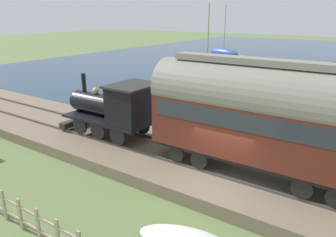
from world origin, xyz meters
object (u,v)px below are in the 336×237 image
object	(u,v)px
passenger_coach	(259,113)
sailboat_black	(207,75)
steam_locomotive	(117,106)
rowboat_near_shore	(146,95)
rowboat_mid_harbor	(221,130)
sailboat_blue	(224,52)
rowboat_off_pier	(311,116)

from	to	relation	value
passenger_coach	sailboat_black	world-z (taller)	sailboat_black
passenger_coach	sailboat_black	distance (m)	22.80
steam_locomotive	rowboat_near_shore	world-z (taller)	steam_locomotive
rowboat_mid_harbor	sailboat_black	bearing A→B (deg)	82.37
sailboat_black	rowboat_near_shore	world-z (taller)	sailboat_black
steam_locomotive	passenger_coach	bearing A→B (deg)	-90.00
steam_locomotive	sailboat_blue	xyz separation A→B (m)	(37.14, 11.55, -1.50)
passenger_coach	rowboat_mid_harbor	bearing A→B (deg)	38.30
sailboat_blue	rowboat_mid_harbor	world-z (taller)	sailboat_blue
sailboat_black	passenger_coach	bearing A→B (deg)	-163.12
passenger_coach	rowboat_near_shore	world-z (taller)	passenger_coach
sailboat_blue	sailboat_black	world-z (taller)	sailboat_blue
rowboat_near_shore	sailboat_black	bearing A→B (deg)	-7.54
sailboat_black	rowboat_off_pier	distance (m)	14.68
sailboat_black	rowboat_mid_harbor	size ratio (longest dim) A/B	2.86
steam_locomotive	rowboat_near_shore	xyz separation A→B (m)	(9.02, 5.27, -1.99)
steam_locomotive	sailboat_blue	bearing A→B (deg)	17.28
sailboat_blue	rowboat_off_pier	bearing A→B (deg)	-123.31
passenger_coach	sailboat_black	bearing A→B (deg)	32.86
rowboat_off_pier	rowboat_mid_harbor	world-z (taller)	rowboat_mid_harbor
sailboat_black	rowboat_mid_harbor	bearing A→B (deg)	-165.11
steam_locomotive	rowboat_mid_harbor	world-z (taller)	steam_locomotive
sailboat_blue	sailboat_black	bearing A→B (deg)	-138.95
steam_locomotive	rowboat_near_shore	bearing A→B (deg)	30.31
rowboat_off_pier	sailboat_black	bearing A→B (deg)	82.65
steam_locomotive	passenger_coach	size ratio (longest dim) A/B	0.61
sailboat_blue	rowboat_mid_harbor	size ratio (longest dim) A/B	2.99
steam_locomotive	rowboat_off_pier	size ratio (longest dim) A/B	2.48
passenger_coach	steam_locomotive	bearing A→B (deg)	90.00
sailboat_black	rowboat_near_shore	distance (m)	10.01
rowboat_off_pier	rowboat_mid_harbor	distance (m)	7.18
sailboat_black	rowboat_off_pier	world-z (taller)	sailboat_black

